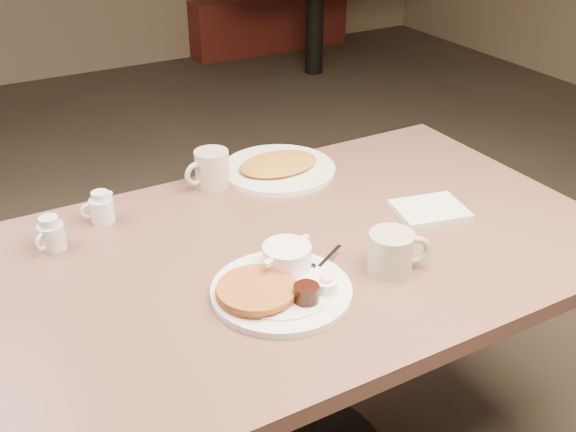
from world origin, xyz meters
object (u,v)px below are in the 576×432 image
creamer_left (51,234)px  hash_plate (278,167)px  diner_table (292,305)px  coffee_mug_far (211,169)px  main_plate (280,282)px  creamer_right (101,208)px  coffee_mug_near (392,251)px

creamer_left → hash_plate: (0.64, 0.10, -0.02)m
diner_table → coffee_mug_far: bearing=95.6°
coffee_mug_far → hash_plate: 0.20m
diner_table → main_plate: 0.26m
creamer_right → hash_plate: size_ratio=0.26×
coffee_mug_far → creamer_left: bearing=-165.7°
main_plate → creamer_left: (-0.37, 0.40, 0.01)m
coffee_mug_near → coffee_mug_far: coffee_mug_far is taller
coffee_mug_near → hash_plate: coffee_mug_near is taller
diner_table → creamer_left: creamer_left is taller
creamer_left → coffee_mug_near: bearing=-35.9°
coffee_mug_near → creamer_right: coffee_mug_near is taller
creamer_left → creamer_right: (0.13, 0.07, 0.00)m
coffee_mug_near → hash_plate: bearing=87.8°
coffee_mug_near → main_plate: bearing=169.2°
coffee_mug_near → creamer_left: size_ratio=1.80×
main_plate → creamer_right: creamer_right is taller
diner_table → coffee_mug_far: coffee_mug_far is taller
coffee_mug_far → hash_plate: coffee_mug_far is taller
creamer_right → hash_plate: bearing=3.9°
diner_table → coffee_mug_far: size_ratio=10.87×
creamer_left → hash_plate: 0.65m
main_plate → creamer_right: (-0.24, 0.47, 0.01)m
main_plate → hash_plate: (0.27, 0.50, -0.01)m
main_plate → coffee_mug_near: size_ratio=2.59×
hash_plate → creamer_right: bearing=-176.1°
main_plate → creamer_right: bearing=116.9°
coffee_mug_far → creamer_right: size_ratio=1.55×
diner_table → main_plate: size_ratio=3.87×
coffee_mug_far → creamer_right: 0.31m
main_plate → hash_plate: 0.57m
coffee_mug_near → creamer_right: 0.71m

